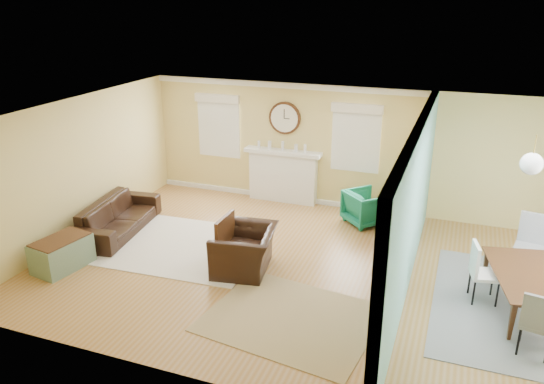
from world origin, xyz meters
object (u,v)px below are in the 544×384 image
(sofa, at_px, (118,217))
(credenza, at_px, (396,222))
(green_chair, at_px, (366,207))
(dining_table, at_px, (528,293))
(eames_chair, at_px, (245,250))

(sofa, bearing_deg, credenza, -82.17)
(sofa, relative_size, green_chair, 2.87)
(green_chair, distance_m, dining_table, 3.63)
(sofa, bearing_deg, eames_chair, -108.32)
(green_chair, height_order, credenza, credenza)
(sofa, height_order, dining_table, sofa)
(sofa, distance_m, green_chair, 4.85)
(eames_chair, height_order, dining_table, eames_chair)
(credenza, distance_m, dining_table, 2.70)
(green_chair, relative_size, credenza, 0.53)
(dining_table, bearing_deg, eames_chair, 81.81)
(green_chair, height_order, dining_table, green_chair)
(eames_chair, bearing_deg, dining_table, 84.10)
(dining_table, bearing_deg, green_chair, 38.46)
(credenza, bearing_deg, eames_chair, -138.33)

